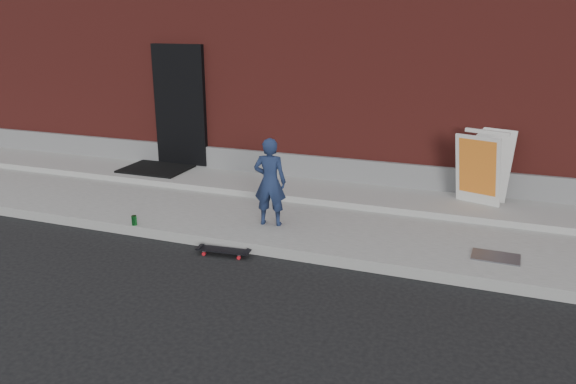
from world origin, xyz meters
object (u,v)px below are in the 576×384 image
at_px(skateboard, 223,251).
at_px(pizza_sign, 483,167).
at_px(soda_can, 134,220).
at_px(child, 270,182).

bearing_deg(skateboard, pizza_sign, 41.70).
bearing_deg(soda_can, skateboard, -7.77).
height_order(child, soda_can, child).
relative_size(child, soda_can, 9.07).
height_order(skateboard, soda_can, soda_can).
xyz_separation_m(child, soda_can, (-1.81, -0.72, -0.56)).
xyz_separation_m(child, skateboard, (-0.29, -0.92, -0.72)).
bearing_deg(soda_can, pizza_sign, 28.87).
distance_m(skateboard, pizza_sign, 4.17).
height_order(child, pizza_sign, child).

